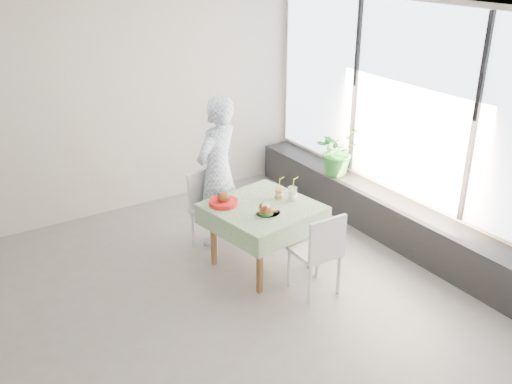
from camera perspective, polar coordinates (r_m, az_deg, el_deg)
floor at (r=5.83m, az=-7.62°, el=-11.32°), size 6.00×6.00×0.00m
ceiling at (r=4.80m, az=-9.50°, el=17.15°), size 6.00×6.00×0.00m
wall_back at (r=7.40m, az=-16.68°, el=7.70°), size 6.00×0.02×2.80m
wall_front at (r=3.30m, az=10.52°, el=-12.56°), size 6.00×0.02×2.80m
wall_right at (r=6.85m, az=15.08°, el=6.63°), size 0.02×5.00×2.80m
window_pane at (r=6.76m, az=15.13°, el=8.62°), size 0.01×4.80×2.18m
window_ledge at (r=7.13m, az=13.00°, el=-2.44°), size 0.40×4.80×0.50m
cafe_table at (r=6.21m, az=0.64°, el=-3.70°), size 1.19×1.19×0.74m
chair_far at (r=6.74m, az=-4.25°, el=-3.16°), size 0.55×0.55×0.91m
chair_near at (r=5.91m, az=5.91°, el=-7.45°), size 0.44×0.44×0.90m
diner at (r=6.57m, az=-3.85°, el=1.97°), size 0.77×0.66×1.78m
main_dish at (r=5.86m, az=1.10°, el=-1.90°), size 0.27×0.27×0.14m
juice_cup_orange at (r=6.24m, az=2.29°, el=-0.06°), size 0.10×0.10×0.27m
juice_cup_lemonade at (r=6.20m, az=3.66°, el=-0.21°), size 0.11×0.11×0.30m
second_dish at (r=6.10m, az=-3.29°, el=-0.89°), size 0.31×0.31×0.15m
potted_plant at (r=7.54m, az=8.12°, el=4.12°), size 0.70×0.65×0.64m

